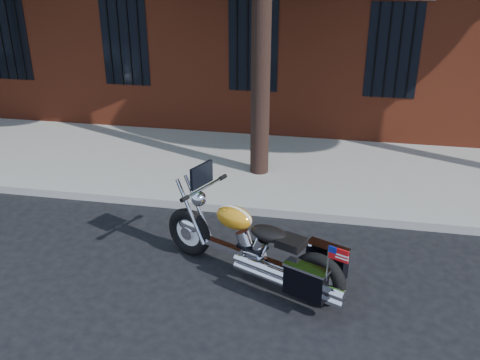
# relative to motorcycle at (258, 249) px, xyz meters

# --- Properties ---
(ground) EXTENTS (120.00, 120.00, 0.00)m
(ground) POSITION_rel_motorcycle_xyz_m (-1.03, 0.59, -0.52)
(ground) COLOR black
(ground) RESTS_ON ground
(curb) EXTENTS (40.00, 0.16, 0.15)m
(curb) POSITION_rel_motorcycle_xyz_m (-1.03, 1.97, -0.44)
(curb) COLOR gray
(curb) RESTS_ON ground
(sidewalk) EXTENTS (40.00, 3.60, 0.15)m
(sidewalk) POSITION_rel_motorcycle_xyz_m (-1.03, 3.85, -0.44)
(sidewalk) COLOR gray
(sidewalk) RESTS_ON ground
(motorcycle) EXTENTS (2.71, 1.68, 1.53)m
(motorcycle) POSITION_rel_motorcycle_xyz_m (0.00, 0.00, 0.00)
(motorcycle) COLOR black
(motorcycle) RESTS_ON ground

